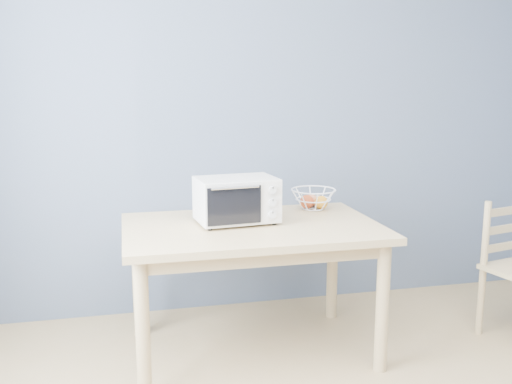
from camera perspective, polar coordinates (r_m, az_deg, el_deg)
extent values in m
cube|color=#515D70|center=(3.82, 0.64, 7.57)|extent=(4.00, 0.01, 2.60)
cube|color=tan|center=(3.15, -0.41, -3.64)|extent=(1.40, 0.90, 0.04)
cylinder|color=tan|center=(2.85, -11.27, -13.43)|extent=(0.07, 0.07, 0.71)
cylinder|color=tan|center=(3.13, 12.52, -11.22)|extent=(0.07, 0.07, 0.71)
cylinder|color=tan|center=(3.54, -11.71, -8.56)|extent=(0.07, 0.07, 0.71)
cylinder|color=tan|center=(3.77, 7.64, -7.23)|extent=(0.07, 0.07, 0.71)
cube|color=silver|center=(3.16, -1.97, -0.71)|extent=(0.46, 0.33, 0.24)
cube|color=black|center=(3.14, -2.98, -0.82)|extent=(0.31, 0.28, 0.19)
cube|color=black|center=(3.00, -2.17, -1.37)|extent=(0.29, 0.04, 0.20)
cylinder|color=silver|center=(2.97, -2.08, 0.43)|extent=(0.26, 0.04, 0.01)
cube|color=silver|center=(3.08, 1.57, -1.02)|extent=(0.12, 0.02, 0.22)
cylinder|color=black|center=(3.03, -4.64, -3.70)|extent=(0.02, 0.02, 0.01)
cylinder|color=black|center=(3.14, 1.84, -3.16)|extent=(0.02, 0.02, 0.01)
cylinder|color=black|center=(3.24, -5.64, -2.77)|extent=(0.02, 0.02, 0.01)
cylinder|color=black|center=(3.35, 0.47, -2.29)|extent=(0.02, 0.02, 0.01)
cylinder|color=silver|center=(3.05, 1.65, 0.18)|extent=(0.04, 0.02, 0.04)
cylinder|color=silver|center=(3.07, 1.65, -1.06)|extent=(0.04, 0.02, 0.04)
cylinder|color=silver|center=(3.08, 1.64, -2.30)|extent=(0.04, 0.02, 0.04)
torus|color=white|center=(3.51, 5.77, 0.23)|extent=(0.31, 0.31, 0.01)
torus|color=white|center=(3.52, 5.75, -0.72)|extent=(0.25, 0.25, 0.01)
torus|color=white|center=(3.53, 5.74, -1.66)|extent=(0.15, 0.15, 0.01)
sphere|color=red|center=(3.52, 5.11, -0.97)|extent=(0.09, 0.09, 0.09)
sphere|color=orange|center=(3.52, 6.52, -1.04)|extent=(0.08, 0.08, 0.08)
sphere|color=#D77F53|center=(3.57, 5.55, -0.85)|extent=(0.08, 0.08, 0.08)
cylinder|color=tan|center=(3.79, 21.56, -10.16)|extent=(0.04, 0.04, 0.42)
cylinder|color=tan|center=(3.67, 22.00, -4.06)|extent=(0.04, 0.04, 0.42)
cube|color=tan|center=(3.81, 23.59, -5.00)|extent=(0.33, 0.09, 0.05)
cube|color=tan|center=(3.79, 23.71, -3.37)|extent=(0.33, 0.09, 0.05)
cube|color=tan|center=(3.76, 23.84, -1.74)|extent=(0.33, 0.09, 0.05)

